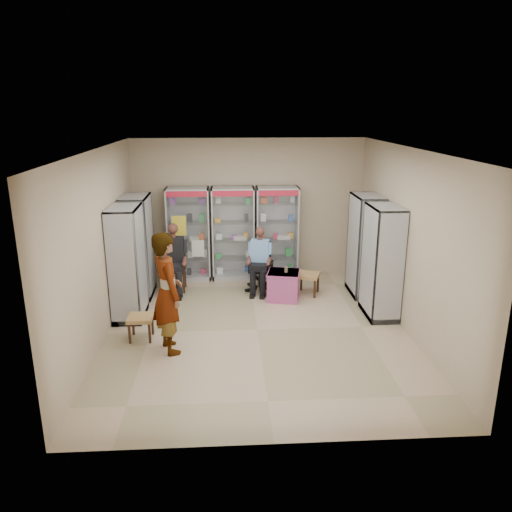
{
  "coord_description": "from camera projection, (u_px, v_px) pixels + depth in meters",
  "views": [
    {
      "loc": [
        -0.5,
        -7.72,
        3.62
      ],
      "look_at": [
        0.02,
        0.7,
        1.09
      ],
      "focal_mm": 35.0,
      "sensor_mm": 36.0,
      "label": 1
    }
  ],
  "objects": [
    {
      "name": "office_chair",
      "position": [
        260.0,
        267.0,
        10.16
      ],
      "size": [
        0.64,
        0.64,
        0.99
      ],
      "primitive_type": "cube",
      "rotation": [
        0.0,
        0.0,
        -0.2
      ],
      "color": "black",
      "rests_on": "floor"
    },
    {
      "name": "wooden_chair",
      "position": [
        175.0,
        268.0,
        10.14
      ],
      "size": [
        0.42,
        0.42,
        0.94
      ],
      "primitive_type": "cube",
      "color": "#321A13",
      "rests_on": "floor"
    },
    {
      "name": "cabinet_back_left",
      "position": [
        189.0,
        234.0,
        10.7
      ],
      "size": [
        0.9,
        0.5,
        2.0
      ],
      "primitive_type": "cube",
      "color": "#B1B4B9",
      "rests_on": "floor"
    },
    {
      "name": "cabinet_right_far",
      "position": [
        365.0,
        246.0,
        9.83
      ],
      "size": [
        0.9,
        0.5,
        2.0
      ],
      "primitive_type": "cube",
      "rotation": [
        0.0,
        0.0,
        1.57
      ],
      "color": "#A0A2A7",
      "rests_on": "floor"
    },
    {
      "name": "room_shell",
      "position": [
        257.0,
        216.0,
        7.89
      ],
      "size": [
        5.02,
        6.02,
        3.01
      ],
      "color": "tan",
      "rests_on": "ground"
    },
    {
      "name": "cabinet_left_far",
      "position": [
        138.0,
        247.0,
        9.76
      ],
      "size": [
        0.9,
        0.5,
        2.0
      ],
      "primitive_type": "cube",
      "rotation": [
        0.0,
        0.0,
        -1.57
      ],
      "color": "#B3B6BB",
      "rests_on": "floor"
    },
    {
      "name": "woven_stool_b",
      "position": [
        141.0,
        328.0,
        8.07
      ],
      "size": [
        0.4,
        0.4,
        0.4
      ],
      "primitive_type": "cube",
      "rotation": [
        0.0,
        0.0,
        -0.01
      ],
      "color": "#A08043",
      "rests_on": "floor"
    },
    {
      "name": "cabinet_left_near",
      "position": [
        127.0,
        263.0,
        8.7
      ],
      "size": [
        0.9,
        0.5,
        2.0
      ],
      "primitive_type": "cube",
      "rotation": [
        0.0,
        0.0,
        -1.57
      ],
      "color": "#9EA0A5",
      "rests_on": "floor"
    },
    {
      "name": "tea_glass",
      "position": [
        286.0,
        270.0,
        9.6
      ],
      "size": [
        0.07,
        0.07,
        0.11
      ],
      "primitive_type": "cylinder",
      "color": "#540F07",
      "rests_on": "pink_trunk"
    },
    {
      "name": "cabinet_back_mid",
      "position": [
        233.0,
        234.0,
        10.76
      ],
      "size": [
        0.9,
        0.5,
        2.0
      ],
      "primitive_type": "cube",
      "color": "silver",
      "rests_on": "floor"
    },
    {
      "name": "pink_trunk",
      "position": [
        283.0,
        285.0,
        9.72
      ],
      "size": [
        0.69,
        0.67,
        0.56
      ],
      "primitive_type": "cube",
      "rotation": [
        0.0,
        0.0,
        -0.21
      ],
      "color": "#AB4477",
      "rests_on": "floor"
    },
    {
      "name": "cabinet_right_near",
      "position": [
        382.0,
        262.0,
        8.77
      ],
      "size": [
        0.9,
        0.5,
        2.0
      ],
      "primitive_type": "cube",
      "rotation": [
        0.0,
        0.0,
        1.57
      ],
      "color": "#AFB0B7",
      "rests_on": "floor"
    },
    {
      "name": "woven_stool_a",
      "position": [
        308.0,
        284.0,
        10.0
      ],
      "size": [
        0.56,
        0.56,
        0.43
      ],
      "primitive_type": "cube",
      "rotation": [
        0.0,
        0.0,
        -0.37
      ],
      "color": "#97663F",
      "rests_on": "floor"
    },
    {
      "name": "seated_shopkeeper",
      "position": [
        260.0,
        261.0,
        10.07
      ],
      "size": [
        0.52,
        0.65,
        1.26
      ],
      "primitive_type": null,
      "rotation": [
        0.0,
        0.0,
        -0.2
      ],
      "color": "#74BBE6",
      "rests_on": "floor"
    },
    {
      "name": "standing_man",
      "position": [
        167.0,
        293.0,
        7.49
      ],
      "size": [
        0.68,
        0.81,
        1.88
      ],
      "primitive_type": "imported",
      "rotation": [
        0.0,
        0.0,
        1.97
      ],
      "color": "gray",
      "rests_on": "floor"
    },
    {
      "name": "cabinet_back_right",
      "position": [
        277.0,
        233.0,
        10.81
      ],
      "size": [
        0.9,
        0.5,
        2.0
      ],
      "primitive_type": "cube",
      "color": "#A6A9AD",
      "rests_on": "floor"
    },
    {
      "name": "floor",
      "position": [
        257.0,
        330.0,
        8.45
      ],
      "size": [
        6.0,
        6.0,
        0.0
      ],
      "primitive_type": "plane",
      "color": "tan",
      "rests_on": "ground"
    },
    {
      "name": "seated_customer",
      "position": [
        174.0,
        260.0,
        10.03
      ],
      "size": [
        0.44,
        0.6,
        1.34
      ],
      "primitive_type": null,
      "color": "black",
      "rests_on": "floor"
    }
  ]
}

